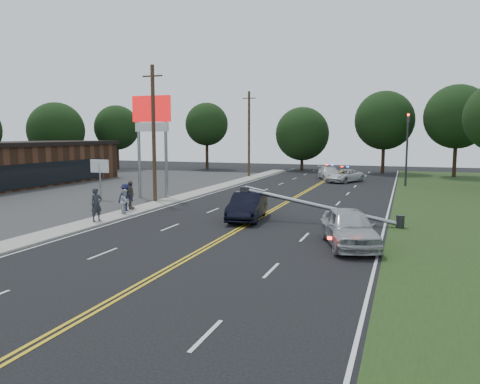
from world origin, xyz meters
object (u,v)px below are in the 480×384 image
at_px(waiting_sedan, 349,228).
at_px(traffic_signal, 407,143).
at_px(bystander_a, 96,205).
at_px(bystander_b, 125,201).
at_px(small_sign, 100,170).
at_px(utility_pole_mid, 154,134).
at_px(utility_pole_far, 249,134).
at_px(crashed_sedan, 247,206).
at_px(pylon_sign, 152,122).
at_px(emergency_b, 329,173).
at_px(bystander_c, 125,197).
at_px(bystander_d, 130,195).
at_px(emergency_a, 345,176).
at_px(fallen_streetlight, 328,207).

bearing_deg(waiting_sedan, traffic_signal, 66.70).
height_order(bystander_a, bystander_b, bystander_a).
height_order(small_sign, utility_pole_mid, utility_pole_mid).
xyz_separation_m(utility_pole_far, crashed_sedan, (8.71, -26.38, -4.28)).
bearing_deg(utility_pole_far, waiting_sedan, -64.03).
height_order(pylon_sign, traffic_signal, pylon_sign).
distance_m(emergency_b, bystander_a, 31.81).
distance_m(pylon_sign, bystander_c, 8.50).
bearing_deg(bystander_d, pylon_sign, 3.60).
xyz_separation_m(pylon_sign, bystander_d, (1.72, -5.94, -4.94)).
xyz_separation_m(emergency_a, bystander_b, (-10.31, -25.39, 0.22)).
bearing_deg(fallen_streetlight, emergency_b, 98.58).
bearing_deg(bystander_a, emergency_b, 6.69).
bearing_deg(utility_pole_far, traffic_signal, -12.89).
xyz_separation_m(traffic_signal, bystander_b, (-16.42, -23.55, -3.32)).
bearing_deg(emergency_b, fallen_streetlight, -102.55).
height_order(utility_pole_far, emergency_a, utility_pole_far).
distance_m(emergency_a, bystander_d, 26.18).
bearing_deg(bystander_c, traffic_signal, -18.02).
xyz_separation_m(emergency_a, bystander_c, (-10.89, -24.47, 0.33)).
xyz_separation_m(utility_pole_mid, bystander_a, (1.01, -8.33, -4.01)).
height_order(utility_pole_mid, waiting_sedan, utility_pole_mid).
distance_m(pylon_sign, fallen_streetlight, 16.66).
relative_size(small_sign, emergency_b, 0.62).
bearing_deg(fallen_streetlight, traffic_signal, 79.41).
height_order(fallen_streetlight, utility_pole_mid, utility_pole_mid).
distance_m(bystander_b, bystander_c, 1.09).
xyz_separation_m(small_sign, emergency_a, (16.20, 19.83, -1.66)).
distance_m(bystander_a, bystander_d, 4.43).
height_order(small_sign, bystander_b, small_sign).
height_order(crashed_sedan, bystander_c, bystander_c).
bearing_deg(small_sign, bystander_a, -55.12).
distance_m(traffic_signal, bystander_a, 31.22).
bearing_deg(crashed_sedan, bystander_a, -160.53).
bearing_deg(small_sign, utility_pole_far, 77.69).
xyz_separation_m(emergency_a, bystander_a, (-10.39, -28.16, 0.40)).
distance_m(utility_pole_mid, waiting_sedan, 18.21).
bearing_deg(emergency_a, small_sign, -101.80).
bearing_deg(crashed_sedan, waiting_sedan, -44.11).
relative_size(emergency_b, bystander_b, 3.27).
distance_m(waiting_sedan, bystander_c, 15.35).
bearing_deg(bystander_d, bystander_b, -170.48).
distance_m(traffic_signal, emergency_b, 9.82).
bearing_deg(fallen_streetlight, crashed_sedan, -175.34).
height_order(emergency_a, emergency_b, emergency_b).
distance_m(pylon_sign, utility_pole_far, 20.06).
height_order(emergency_b, bystander_a, bystander_a).
distance_m(traffic_signal, waiting_sedan, 27.45).
relative_size(bystander_a, bystander_c, 1.08).
bearing_deg(pylon_sign, bystander_c, -74.82).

